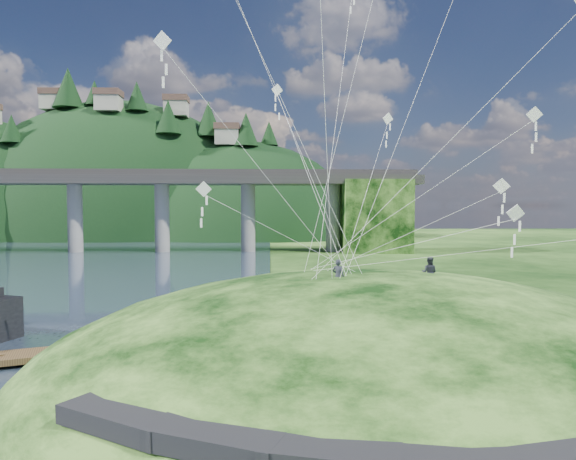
{
  "coord_description": "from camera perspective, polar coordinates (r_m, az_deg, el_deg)",
  "views": [
    {
      "loc": [
        2.97,
        -23.26,
        8.4
      ],
      "look_at": [
        4.0,
        6.0,
        7.0
      ],
      "focal_mm": 32.0,
      "sensor_mm": 36.0,
      "label": 1
    }
  ],
  "objects": [
    {
      "name": "ground",
      "position": [
        24.91,
        -9.15,
        -17.01
      ],
      "size": [
        320.0,
        320.0,
        0.0
      ],
      "primitive_type": "plane",
      "color": "black",
      "rests_on": "ground"
    },
    {
      "name": "grass_hill",
      "position": [
        27.59,
        9.09,
        -18.32
      ],
      "size": [
        36.0,
        32.0,
        13.0
      ],
      "color": "black",
      "rests_on": "ground"
    },
    {
      "name": "footpath",
      "position": [
        15.58,
        16.05,
        -21.28
      ],
      "size": [
        22.29,
        5.84,
        0.83
      ],
      "color": "black",
      "rests_on": "ground"
    },
    {
      "name": "bridge",
      "position": [
        97.86,
        -19.56,
        3.34
      ],
      "size": [
        160.0,
        11.0,
        15.0
      ],
      "color": "#2D2B2B",
      "rests_on": "ground"
    },
    {
      "name": "far_ridge",
      "position": [
        153.52,
        -19.7,
        -3.35
      ],
      "size": [
        153.0,
        70.0,
        94.5
      ],
      "color": "black",
      "rests_on": "ground"
    },
    {
      "name": "wooden_dock",
      "position": [
        31.12,
        -24.02,
        -12.38
      ],
      "size": [
        12.95,
        6.3,
        0.93
      ],
      "color": "#3A2917",
      "rests_on": "ground"
    },
    {
      "name": "kite_flyers",
      "position": [
        27.07,
        12.62,
        -3.0
      ],
      "size": [
        5.97,
        2.74,
        1.76
      ],
      "color": "#282A36",
      "rests_on": "ground"
    },
    {
      "name": "kite_swarm",
      "position": [
        27.65,
        10.42,
        20.37
      ],
      "size": [
        20.47,
        15.06,
        21.35
      ],
      "color": "white",
      "rests_on": "ground"
    }
  ]
}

